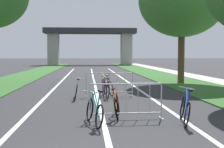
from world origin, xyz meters
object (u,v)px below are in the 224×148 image
at_px(crowd_barrier_nearest, 126,102).
at_px(tree_right_pine_near, 182,0).
at_px(bicycle_blue_5, 185,109).
at_px(crowd_barrier_second, 109,85).
at_px(bicycle_teal_4, 95,111).
at_px(bicycle_orange_3, 117,105).
at_px(bicycle_white_0, 77,90).
at_px(bicycle_yellow_2, 107,86).
at_px(bicycle_purple_1, 106,89).

bearing_deg(crowd_barrier_nearest, tree_right_pine_near, 65.63).
bearing_deg(bicycle_blue_5, crowd_barrier_nearest, 170.16).
xyz_separation_m(crowd_barrier_second, bicycle_teal_4, (-0.78, -5.47, -0.16)).
relative_size(crowd_barrier_nearest, crowd_barrier_second, 1.00).
bearing_deg(bicycle_orange_3, bicycle_white_0, 116.25).
xyz_separation_m(bicycle_white_0, bicycle_orange_3, (1.34, -3.94, 0.01)).
distance_m(crowd_barrier_nearest, bicycle_teal_4, 1.10).
bearing_deg(bicycle_orange_3, tree_right_pine_near, 71.20).
distance_m(crowd_barrier_second, bicycle_teal_4, 5.52).
relative_size(crowd_barrier_nearest, bicycle_teal_4, 1.28).
xyz_separation_m(bicycle_yellow_2, bicycle_blue_5, (1.74, -6.05, -0.02)).
height_order(bicycle_orange_3, bicycle_blue_5, bicycle_orange_3).
xyz_separation_m(bicycle_purple_1, bicycle_yellow_2, (0.12, 0.93, 0.02)).
bearing_deg(bicycle_white_0, bicycle_teal_4, -83.56).
xyz_separation_m(bicycle_yellow_2, bicycle_teal_4, (-0.71, -6.03, -0.04)).
bearing_deg(bicycle_blue_5, bicycle_orange_3, 161.81).
distance_m(bicycle_yellow_2, bicycle_orange_3, 5.03).
xyz_separation_m(bicycle_purple_1, bicycle_orange_3, (0.09, -4.10, -0.01)).
height_order(bicycle_purple_1, bicycle_teal_4, bicycle_purple_1).
relative_size(crowd_barrier_second, bicycle_purple_1, 1.23).
height_order(crowd_barrier_second, bicycle_blue_5, crowd_barrier_second).
bearing_deg(bicycle_teal_4, bicycle_white_0, 84.98).
distance_m(crowd_barrier_nearest, bicycle_white_0, 4.63).
xyz_separation_m(bicycle_purple_1, bicycle_blue_5, (1.86, -5.12, 0.00)).
relative_size(crowd_barrier_nearest, bicycle_yellow_2, 1.21).
relative_size(crowd_barrier_second, bicycle_orange_3, 1.24).
bearing_deg(bicycle_teal_4, crowd_barrier_nearest, 19.64).
height_order(tree_right_pine_near, crowd_barrier_second, tree_right_pine_near).
bearing_deg(bicycle_yellow_2, tree_right_pine_near, 34.38).
bearing_deg(bicycle_blue_5, crowd_barrier_second, 118.66).
relative_size(bicycle_teal_4, bicycle_blue_5, 0.95).
xyz_separation_m(crowd_barrier_second, bicycle_purple_1, (-0.19, -0.37, -0.14)).
bearing_deg(crowd_barrier_second, bicycle_orange_3, -91.21).
bearing_deg(bicycle_white_0, tree_right_pine_near, 44.30).
xyz_separation_m(crowd_barrier_second, bicycle_yellow_2, (-0.06, 0.56, -0.12)).
bearing_deg(bicycle_yellow_2, bicycle_orange_3, -103.05).
distance_m(bicycle_yellow_2, bicycle_blue_5, 6.29).
distance_m(crowd_barrier_second, bicycle_yellow_2, 0.57).
bearing_deg(bicycle_blue_5, tree_right_pine_near, 85.12).
bearing_deg(bicycle_yellow_2, crowd_barrier_nearest, -100.53).
xyz_separation_m(tree_right_pine_near, crowd_barrier_nearest, (-5.00, -11.04, -4.86)).
bearing_deg(crowd_barrier_second, bicycle_blue_5, -73.05).
bearing_deg(tree_right_pine_near, bicycle_blue_5, -106.59).
height_order(bicycle_purple_1, bicycle_yellow_2, bicycle_yellow_2).
bearing_deg(crowd_barrier_nearest, bicycle_yellow_2, 92.15).
bearing_deg(bicycle_teal_4, tree_right_pine_near, 50.36).
relative_size(bicycle_white_0, bicycle_teal_4, 1.01).
height_order(crowd_barrier_nearest, bicycle_purple_1, crowd_barrier_nearest).
relative_size(bicycle_white_0, bicycle_orange_3, 0.98).
bearing_deg(tree_right_pine_near, bicycle_purple_1, -129.24).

